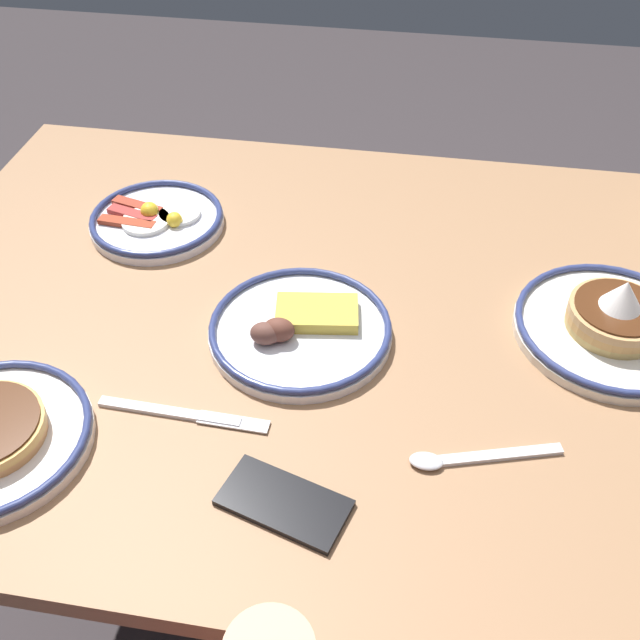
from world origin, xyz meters
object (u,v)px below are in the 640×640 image
object	(u,v)px
cell_phone	(284,503)
butter_knife	(183,414)
plate_far_companion	(299,329)
tea_spoon	(464,458)
plate_center_pancakes	(613,324)
plate_near_main	(157,219)

from	to	relation	value
cell_phone	butter_knife	bearing A→B (deg)	-18.40
plate_far_companion	tea_spoon	bearing A→B (deg)	142.41
plate_center_pancakes	plate_far_companion	world-z (taller)	plate_center_pancakes
plate_near_main	plate_far_companion	bearing A→B (deg)	141.83
plate_center_pancakes	plate_near_main	bearing A→B (deg)	-11.75
cell_phone	butter_knife	distance (m)	0.18
plate_far_companion	cell_phone	bearing A→B (deg)	96.95
plate_center_pancakes	butter_knife	bearing A→B (deg)	23.79
plate_near_main	plate_center_pancakes	xyz separation A→B (m)	(-0.71, 0.15, 0.01)
plate_center_pancakes	cell_phone	xyz separation A→B (m)	(0.39, 0.35, -0.02)
tea_spoon	cell_phone	bearing A→B (deg)	25.61
plate_near_main	butter_knife	xyz separation A→B (m)	(-0.16, 0.39, -0.01)
plate_near_main	butter_knife	distance (m)	0.42
cell_phone	tea_spoon	bearing A→B (deg)	-137.43
plate_near_main	plate_center_pancakes	bearing A→B (deg)	168.25
butter_knife	tea_spoon	distance (m)	0.35
plate_center_pancakes	plate_far_companion	distance (m)	0.43
plate_near_main	butter_knife	bearing A→B (deg)	113.06
plate_near_main	plate_far_companion	world-z (taller)	plate_far_companion
cell_phone	plate_near_main	bearing A→B (deg)	-40.52
tea_spoon	plate_center_pancakes	bearing A→B (deg)	-127.98
plate_far_companion	tea_spoon	xyz separation A→B (m)	(-0.23, 0.18, -0.01)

